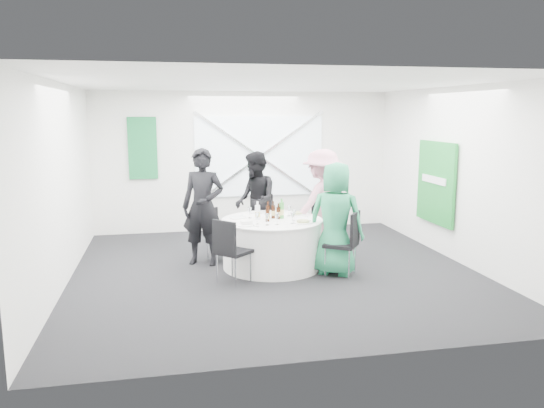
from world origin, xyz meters
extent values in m
plane|color=black|center=(0.00, 0.00, 0.00)|extent=(6.00, 6.00, 0.00)
plane|color=white|center=(0.00, 0.00, 2.80)|extent=(6.00, 6.00, 0.00)
plane|color=white|center=(0.00, 3.00, 1.40)|extent=(6.00, 0.00, 6.00)
plane|color=white|center=(0.00, -3.00, 1.40)|extent=(6.00, 0.00, 6.00)
plane|color=white|center=(-3.00, 0.00, 1.40)|extent=(0.00, 6.00, 6.00)
plane|color=white|center=(3.00, 0.00, 1.40)|extent=(0.00, 6.00, 6.00)
cube|color=white|center=(0.30, 2.96, 1.50)|extent=(2.60, 0.03, 1.60)
cube|color=silver|center=(0.30, 2.92, 1.50)|extent=(2.63, 0.05, 1.84)
cube|color=silver|center=(0.30, 2.92, 1.50)|extent=(2.63, 0.05, 1.84)
cube|color=#156937|center=(-2.00, 2.95, 1.70)|extent=(0.55, 0.04, 1.20)
cube|color=#18842C|center=(2.94, 0.60, 1.20)|extent=(0.05, 1.20, 1.40)
cylinder|color=silver|center=(0.00, 0.20, 0.37)|extent=(1.52, 1.52, 0.74)
cylinder|color=silver|center=(0.00, 0.20, 0.75)|extent=(1.56, 1.56, 0.02)
cube|color=black|center=(0.07, 1.33, 0.46)|extent=(0.46, 0.46, 0.05)
cube|color=black|center=(0.08, 1.54, 0.72)|extent=(0.41, 0.07, 0.46)
cylinder|color=silver|center=(0.25, 1.50, 0.22)|extent=(0.02, 0.02, 0.44)
cylinder|color=silver|center=(-0.09, 1.52, 0.22)|extent=(0.02, 0.02, 0.44)
cylinder|color=silver|center=(0.23, 1.15, 0.22)|extent=(0.02, 0.02, 0.44)
cylinder|color=silver|center=(-0.12, 1.17, 0.22)|extent=(0.02, 0.02, 0.44)
cube|color=black|center=(-0.74, 0.80, 0.41)|extent=(0.53, 0.53, 0.05)
cube|color=black|center=(-0.88, 0.91, 0.63)|extent=(0.25, 0.30, 0.41)
cylinder|color=silver|center=(-0.76, 1.01, 0.19)|extent=(0.02, 0.02, 0.39)
cylinder|color=silver|center=(-0.95, 0.77, 0.19)|extent=(0.02, 0.02, 0.39)
cylinder|color=silver|center=(-0.52, 0.82, 0.19)|extent=(0.02, 0.02, 0.39)
cylinder|color=silver|center=(-0.71, 0.58, 0.19)|extent=(0.02, 0.02, 0.39)
cube|color=black|center=(0.87, 0.85, 0.49)|extent=(0.63, 0.63, 0.05)
cube|color=black|center=(1.04, 0.98, 0.76)|extent=(0.29, 0.37, 0.49)
cylinder|color=silver|center=(1.12, 0.81, 0.23)|extent=(0.02, 0.02, 0.46)
cylinder|color=silver|center=(0.90, 1.10, 0.23)|extent=(0.02, 0.02, 0.46)
cylinder|color=silver|center=(0.83, 0.59, 0.23)|extent=(0.02, 0.02, 0.46)
cylinder|color=silver|center=(0.61, 0.88, 0.23)|extent=(0.02, 0.02, 0.46)
cube|color=black|center=(0.90, -0.43, 0.47)|extent=(0.61, 0.61, 0.05)
cube|color=black|center=(1.08, -0.55, 0.73)|extent=(0.27, 0.37, 0.47)
cylinder|color=silver|center=(0.95, -0.67, 0.22)|extent=(0.02, 0.02, 0.45)
cylinder|color=silver|center=(1.15, -0.38, 0.22)|extent=(0.02, 0.02, 0.45)
cylinder|color=silver|center=(0.66, -0.47, 0.22)|extent=(0.02, 0.02, 0.45)
cylinder|color=silver|center=(0.86, -0.18, 0.22)|extent=(0.02, 0.02, 0.45)
cube|color=black|center=(-0.68, -0.44, 0.45)|extent=(0.60, 0.60, 0.05)
cube|color=black|center=(-0.83, -0.58, 0.70)|extent=(0.30, 0.32, 0.45)
cylinder|color=silver|center=(-0.92, -0.43, 0.22)|extent=(0.02, 0.02, 0.43)
cylinder|color=silver|center=(-0.69, -0.68, 0.22)|extent=(0.02, 0.02, 0.43)
cylinder|color=silver|center=(-0.67, -0.20, 0.22)|extent=(0.02, 0.02, 0.43)
cylinder|color=silver|center=(-0.44, -0.45, 0.22)|extent=(0.02, 0.02, 0.43)
imported|color=black|center=(-1.02, 0.60, 0.92)|extent=(0.79, 0.66, 1.85)
imported|color=black|center=(-0.07, 1.30, 0.87)|extent=(0.51, 0.87, 1.73)
imported|color=#CC8496|center=(0.96, 0.71, 0.90)|extent=(1.27, 1.02, 1.79)
imported|color=#268D5C|center=(0.85, -0.34, 0.84)|extent=(0.98, 0.89, 1.68)
cylinder|color=white|center=(0.01, 0.72, 0.77)|extent=(0.25, 0.25, 0.01)
cylinder|color=white|center=(-0.50, 0.42, 0.77)|extent=(0.27, 0.27, 0.01)
cylinder|color=white|center=(0.46, 0.50, 0.77)|extent=(0.29, 0.29, 0.01)
cylinder|color=#9AAF5E|center=(0.46, 0.50, 0.79)|extent=(0.19, 0.19, 0.02)
cylinder|color=white|center=(0.40, -0.16, 0.77)|extent=(0.29, 0.29, 0.01)
cylinder|color=#9AAF5E|center=(0.40, -0.16, 0.79)|extent=(0.19, 0.19, 0.02)
cylinder|color=white|center=(-0.47, -0.16, 0.77)|extent=(0.26, 0.26, 0.01)
cube|color=silver|center=(-0.45, -0.12, 0.80)|extent=(0.17, 0.12, 0.04)
cylinder|color=#361709|center=(-0.05, 0.29, 0.86)|extent=(0.06, 0.06, 0.20)
cylinder|color=#361709|center=(-0.05, 0.29, 0.99)|extent=(0.02, 0.02, 0.06)
cylinder|color=#DDC775|center=(-0.05, 0.29, 0.84)|extent=(0.06, 0.06, 0.07)
cylinder|color=#361709|center=(0.03, 0.28, 0.86)|extent=(0.06, 0.06, 0.21)
cylinder|color=#361709|center=(0.03, 0.28, 1.00)|extent=(0.02, 0.02, 0.06)
cylinder|color=#DDC775|center=(0.03, 0.28, 0.84)|extent=(0.06, 0.06, 0.07)
cylinder|color=#361709|center=(0.10, 0.22, 0.85)|extent=(0.06, 0.06, 0.19)
cylinder|color=#361709|center=(0.10, 0.22, 0.98)|extent=(0.02, 0.02, 0.06)
cylinder|color=#DDC775|center=(0.10, 0.22, 0.83)|extent=(0.06, 0.06, 0.07)
cylinder|color=#361709|center=(-0.10, 0.05, 0.85)|extent=(0.06, 0.06, 0.18)
cylinder|color=#361709|center=(-0.10, 0.05, 0.97)|extent=(0.02, 0.02, 0.06)
cylinder|color=#DDC775|center=(-0.10, 0.05, 0.83)|extent=(0.06, 0.06, 0.06)
cylinder|color=green|center=(0.16, 0.24, 0.89)|extent=(0.08, 0.08, 0.25)
cylinder|color=green|center=(0.16, 0.24, 1.04)|extent=(0.03, 0.03, 0.06)
cylinder|color=#DDC775|center=(0.16, 0.24, 0.86)|extent=(0.08, 0.08, 0.09)
cylinder|color=white|center=(-0.22, 0.21, 0.87)|extent=(0.08, 0.08, 0.23)
cylinder|color=white|center=(-0.22, 0.21, 1.02)|extent=(0.03, 0.03, 0.06)
cylinder|color=#DDC775|center=(-0.22, 0.21, 0.85)|extent=(0.08, 0.08, 0.08)
cylinder|color=white|center=(-0.32, 0.37, 0.76)|extent=(0.06, 0.06, 0.00)
cylinder|color=white|center=(-0.32, 0.37, 0.81)|extent=(0.01, 0.01, 0.10)
cone|color=white|center=(-0.32, 0.37, 0.89)|extent=(0.07, 0.07, 0.08)
cylinder|color=white|center=(0.24, -0.15, 0.76)|extent=(0.06, 0.06, 0.00)
cylinder|color=white|center=(0.24, -0.15, 0.81)|extent=(0.01, 0.01, 0.10)
cone|color=white|center=(0.24, -0.15, 0.89)|extent=(0.07, 0.07, 0.08)
cylinder|color=white|center=(-0.28, -0.10, 0.76)|extent=(0.06, 0.06, 0.00)
cylinder|color=white|center=(-0.28, -0.10, 0.81)|extent=(0.01, 0.01, 0.10)
cone|color=white|center=(-0.28, -0.10, 0.89)|extent=(0.07, 0.07, 0.08)
cylinder|color=white|center=(0.00, -0.19, 0.76)|extent=(0.06, 0.06, 0.00)
cylinder|color=white|center=(0.00, -0.19, 0.81)|extent=(0.01, 0.01, 0.10)
cone|color=white|center=(0.00, -0.19, 0.89)|extent=(0.07, 0.07, 0.08)
cylinder|color=white|center=(0.32, 0.40, 0.76)|extent=(0.06, 0.06, 0.00)
cylinder|color=white|center=(0.32, 0.40, 0.81)|extent=(0.01, 0.01, 0.10)
cone|color=white|center=(0.32, 0.40, 0.89)|extent=(0.07, 0.07, 0.08)
cylinder|color=white|center=(-0.15, -0.20, 0.76)|extent=(0.06, 0.06, 0.00)
cylinder|color=white|center=(-0.15, -0.20, 0.81)|extent=(0.01, 0.01, 0.10)
cone|color=white|center=(-0.15, -0.20, 0.89)|extent=(0.07, 0.07, 0.08)
cylinder|color=white|center=(0.30, 0.02, 0.76)|extent=(0.06, 0.06, 0.00)
cylinder|color=white|center=(0.30, 0.02, 0.81)|extent=(0.01, 0.01, 0.10)
cone|color=white|center=(0.30, 0.02, 0.89)|extent=(0.07, 0.07, 0.08)
cube|color=silver|center=(0.57, 0.31, 0.76)|extent=(0.08, 0.14, 0.01)
cube|color=silver|center=(0.43, 0.58, 0.76)|extent=(0.08, 0.14, 0.01)
cube|color=silver|center=(0.29, -0.30, 0.76)|extent=(0.11, 0.12, 0.01)
cube|color=silver|center=(0.53, -0.03, 0.76)|extent=(0.11, 0.12, 0.01)
cube|color=silver|center=(-0.42, 0.59, 0.76)|extent=(0.08, 0.14, 0.01)
cube|color=silver|center=(-0.55, 0.37, 0.76)|extent=(0.10, 0.13, 0.01)
cube|color=silver|center=(0.22, 0.73, 0.76)|extent=(0.15, 0.03, 0.01)
cube|color=silver|center=(-0.19, 0.74, 0.76)|extent=(0.15, 0.02, 0.01)
cube|color=silver|center=(-0.54, 0.00, 0.76)|extent=(0.10, 0.13, 0.01)
cube|color=silver|center=(-0.34, -0.27, 0.76)|extent=(0.10, 0.13, 0.01)
camera|label=1|loc=(-1.60, -7.63, 2.39)|focal=35.00mm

